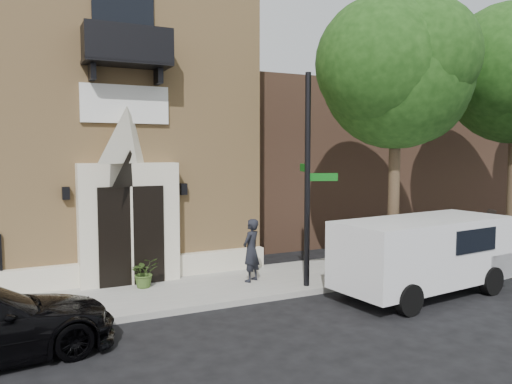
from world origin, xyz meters
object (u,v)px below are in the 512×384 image
Objects in this scene: pedestrian_far at (490,230)px; dumpster at (458,242)px; fire_hydrant at (365,261)px; street_sign at (308,180)px; cargo_van at (428,252)px; pedestrian_near at (251,250)px.

dumpster is at bearing 101.09° from pedestrian_far.
pedestrian_far is at bearing 21.87° from dumpster.
fire_hydrant is at bearing -179.00° from dumpster.
street_sign is at bearing 88.98° from pedestrian_far.
pedestrian_near is (-3.74, 2.61, -0.10)m from cargo_van.
fire_hydrant is 0.38× the size of dumpster.
street_sign is at bearing 142.50° from cargo_van.
pedestrian_near is at bearing 175.24° from dumpster.
cargo_van is 3.31× the size of pedestrian_far.
street_sign reaches higher than pedestrian_far.
cargo_van is 2.40× the size of dumpster.
pedestrian_near reaches higher than dumpster.
dumpster is (5.58, 0.11, -2.10)m from street_sign.
pedestrian_far is (2.49, 0.85, 0.08)m from dumpster.
street_sign reaches higher than cargo_van.
street_sign is 5.96m from dumpster.
street_sign reaches higher than pedestrian_near.
pedestrian_near is 1.13× the size of pedestrian_far.
pedestrian_far is at bearing 18.95° from cargo_van.
cargo_van is 3.56m from street_sign.
street_sign is 8.37m from pedestrian_far.
cargo_van reaches higher than pedestrian_far.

